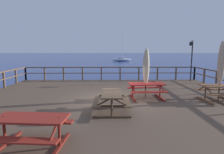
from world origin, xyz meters
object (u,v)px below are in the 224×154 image
(picnic_table_mid_left, at_px, (147,87))
(picnic_table_mid_right, at_px, (112,98))
(patio_umbrella_short_back, at_px, (146,67))
(patio_umbrella_tall_back_left, at_px, (221,63))
(sailboat_distant, at_px, (122,60))
(lamp_post_hooked, at_px, (191,54))
(picnic_table_back_right, at_px, (31,125))
(picnic_table_front_right, at_px, (218,90))

(picnic_table_mid_left, height_order, picnic_table_mid_right, same)
(patio_umbrella_short_back, bearing_deg, picnic_table_mid_right, -130.92)
(picnic_table_mid_right, bearing_deg, patio_umbrella_short_back, 49.08)
(patio_umbrella_tall_back_left, bearing_deg, patio_umbrella_short_back, 172.32)
(patio_umbrella_short_back, xyz_separation_m, sailboat_distant, (2.23, 48.35, -1.85))
(picnic_table_mid_right, bearing_deg, lamp_post_hooked, 48.98)
(sailboat_distant, bearing_deg, patio_umbrella_short_back, -92.64)
(lamp_post_hooked, bearing_deg, sailboat_distant, 93.20)
(picnic_table_mid_left, relative_size, picnic_table_back_right, 0.97)
(lamp_post_hooked, bearing_deg, picnic_table_front_right, -102.07)
(picnic_table_front_right, bearing_deg, sailboat_distant, 91.36)
(picnic_table_front_right, distance_m, sailboat_distant, 48.86)
(picnic_table_mid_left, height_order, lamp_post_hooked, lamp_post_hooked)
(picnic_table_mid_right, distance_m, picnic_table_back_right, 3.33)
(patio_umbrella_short_back, height_order, patio_umbrella_tall_back_left, patio_umbrella_tall_back_left)
(patio_umbrella_short_back, bearing_deg, picnic_table_front_right, -8.09)
(picnic_table_back_right, relative_size, sailboat_distant, 0.24)
(patio_umbrella_tall_back_left, height_order, sailboat_distant, sailboat_distant)
(picnic_table_mid_right, height_order, patio_umbrella_short_back, patio_umbrella_short_back)
(picnic_table_mid_left, xyz_separation_m, sailboat_distant, (2.17, 48.30, -0.80))
(picnic_table_front_right, relative_size, picnic_table_back_right, 0.89)
(patio_umbrella_short_back, bearing_deg, picnic_table_back_right, -129.15)
(picnic_table_mid_left, height_order, picnic_table_back_right, same)
(picnic_table_mid_right, distance_m, sailboat_distant, 50.52)
(lamp_post_hooked, bearing_deg, picnic_table_mid_left, -130.97)
(picnic_table_mid_right, xyz_separation_m, lamp_post_hooked, (6.38, 7.33, 1.56))
(picnic_table_mid_left, relative_size, patio_umbrella_tall_back_left, 0.64)
(picnic_table_front_right, bearing_deg, picnic_table_back_right, -149.90)
(picnic_table_back_right, height_order, patio_umbrella_short_back, patio_umbrella_short_back)
(picnic_table_front_right, bearing_deg, picnic_table_mid_left, 170.93)
(picnic_table_front_right, height_order, picnic_table_mid_right, same)
(picnic_table_mid_right, xyz_separation_m, patio_umbrella_short_back, (1.74, 2.01, 1.06))
(patio_umbrella_tall_back_left, bearing_deg, lamp_post_hooked, 78.41)
(picnic_table_front_right, bearing_deg, patio_umbrella_short_back, 171.91)
(picnic_table_front_right, xyz_separation_m, lamp_post_hooked, (1.24, 5.81, 1.56))
(picnic_table_back_right, bearing_deg, picnic_table_mid_left, 50.72)
(patio_umbrella_short_back, relative_size, patio_umbrella_tall_back_left, 0.89)
(picnic_table_front_right, xyz_separation_m, picnic_table_mid_right, (-5.14, -1.52, 0.00))
(picnic_table_back_right, distance_m, patio_umbrella_tall_back_left, 8.44)
(lamp_post_hooked, xyz_separation_m, sailboat_distant, (-2.40, 43.03, -2.35))
(picnic_table_mid_left, bearing_deg, patio_umbrella_tall_back_left, -8.64)
(picnic_table_mid_left, height_order, sailboat_distant, sailboat_distant)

